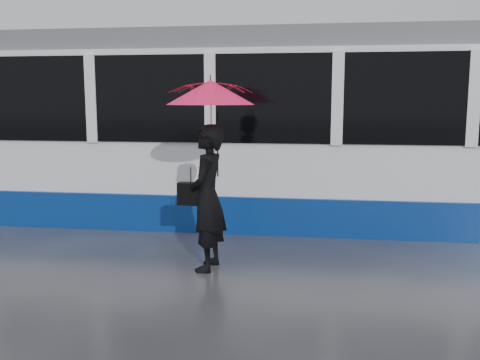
# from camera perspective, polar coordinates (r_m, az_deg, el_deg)

# --- Properties ---
(ground) EXTENTS (90.00, 90.00, 0.00)m
(ground) POSITION_cam_1_polar(r_m,az_deg,el_deg) (7.56, 1.33, -8.26)
(ground) COLOR #27272B
(ground) RESTS_ON ground
(rails) EXTENTS (34.00, 1.51, 0.02)m
(rails) POSITION_cam_1_polar(r_m,az_deg,el_deg) (9.96, 3.09, -4.06)
(rails) COLOR #3F3D38
(rails) RESTS_ON ground
(tram) EXTENTS (26.00, 2.56, 3.35)m
(tram) POSITION_cam_1_polar(r_m,az_deg,el_deg) (9.77, 1.16, 5.36)
(tram) COLOR white
(tram) RESTS_ON ground
(woman) EXTENTS (0.49, 0.71, 1.88)m
(woman) POSITION_cam_1_polar(r_m,az_deg,el_deg) (6.86, -3.49, -1.92)
(woman) COLOR black
(woman) RESTS_ON ground
(umbrella) EXTENTS (1.17, 1.17, 1.27)m
(umbrella) POSITION_cam_1_polar(r_m,az_deg,el_deg) (6.74, -3.16, 7.50)
(umbrella) COLOR #DB1264
(umbrella) RESTS_ON ground
(handbag) EXTENTS (0.34, 0.16, 0.47)m
(handbag) POSITION_cam_1_polar(r_m,az_deg,el_deg) (6.92, -5.24, -1.46)
(handbag) COLOR black
(handbag) RESTS_ON ground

